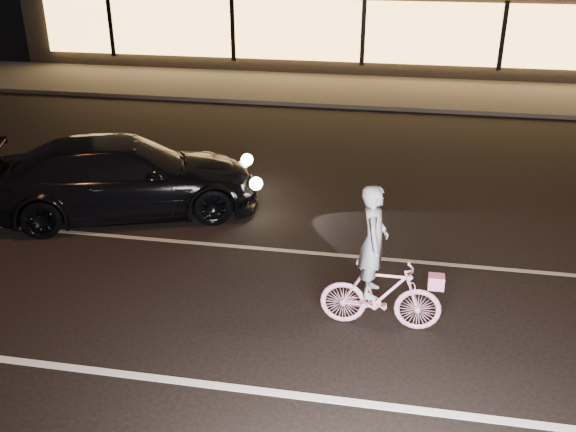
# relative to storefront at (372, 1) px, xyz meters

# --- Properties ---
(ground) EXTENTS (90.00, 90.00, 0.00)m
(ground) POSITION_rel_storefront_xyz_m (0.00, -18.97, -2.15)
(ground) COLOR black
(ground) RESTS_ON ground
(lane_stripe_near) EXTENTS (60.00, 0.12, 0.01)m
(lane_stripe_near) POSITION_rel_storefront_xyz_m (0.00, -20.47, -2.14)
(lane_stripe_near) COLOR silver
(lane_stripe_near) RESTS_ON ground
(lane_stripe_far) EXTENTS (60.00, 0.10, 0.01)m
(lane_stripe_far) POSITION_rel_storefront_xyz_m (0.00, -16.97, -2.14)
(lane_stripe_far) COLOR gray
(lane_stripe_far) RESTS_ON ground
(sidewalk) EXTENTS (30.00, 4.00, 0.12)m
(sidewalk) POSITION_rel_storefront_xyz_m (0.00, -5.97, -2.09)
(sidewalk) COLOR #383533
(sidewalk) RESTS_ON ground
(storefront) EXTENTS (25.40, 8.42, 4.20)m
(storefront) POSITION_rel_storefront_xyz_m (0.00, 0.00, 0.00)
(storefront) COLOR black
(storefront) RESTS_ON ground
(cyclist) EXTENTS (1.62, 0.56, 2.04)m
(cyclist) POSITION_rel_storefront_xyz_m (1.35, -18.87, -1.42)
(cyclist) COLOR #ED3B8D
(cyclist) RESTS_ON ground
(sedan) EXTENTS (5.29, 3.61, 1.42)m
(sedan) POSITION_rel_storefront_xyz_m (-3.46, -15.94, -1.44)
(sedan) COLOR black
(sedan) RESTS_ON ground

